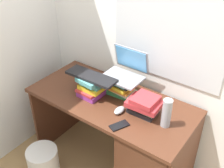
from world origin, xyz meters
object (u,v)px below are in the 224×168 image
object	(u,v)px
book_stack_side	(144,105)
cell_phone	(119,126)
computer_mouse	(119,110)
mug	(79,73)
desk	(144,150)
book_stack_keyboard_riser	(92,87)
laptop	(126,70)
wastebasket	(44,164)
water_bottle	(167,113)
keyboard	(91,76)
book_stack_tall	(121,87)

from	to	relation	value
book_stack_side	cell_phone	xyz separation A→B (m)	(-0.06, -0.23, -0.07)
computer_mouse	mug	bearing A→B (deg)	161.00
book_stack_side	mug	xyz separation A→B (m)	(-0.72, 0.09, -0.03)
desk	book_stack_keyboard_riser	distance (m)	0.65
laptop	wastebasket	bearing A→B (deg)	-124.52
laptop	water_bottle	distance (m)	0.50
book_stack_keyboard_riser	wastebasket	bearing A→B (deg)	-119.18
cell_phone	wastebasket	size ratio (longest dim) A/B	0.44
book_stack_keyboard_riser	mug	size ratio (longest dim) A/B	1.81
laptop	cell_phone	distance (m)	0.47
keyboard	mug	xyz separation A→B (m)	(-0.26, 0.14, -0.13)
desk	wastebasket	xyz separation A→B (m)	(-0.73, -0.43, -0.25)
desk	mug	size ratio (longest dim) A/B	11.92
mug	cell_phone	size ratio (longest dim) A/B	0.83
book_stack_tall	cell_phone	bearing A→B (deg)	-57.21
cell_phone	book_stack_keyboard_riser	bearing A→B (deg)	179.26
book_stack_tall	mug	xyz separation A→B (m)	(-0.45, -0.00, -0.03)
desk	cell_phone	size ratio (longest dim) A/B	9.87
mug	cell_phone	bearing A→B (deg)	-26.09
desk	book_stack_side	size ratio (longest dim) A/B	5.37
book_stack_keyboard_riser	book_stack_side	xyz separation A→B (m)	(0.46, 0.05, -0.00)
laptop	wastebasket	world-z (taller)	laptop
keyboard	cell_phone	size ratio (longest dim) A/B	3.09
water_bottle	cell_phone	xyz separation A→B (m)	(-0.25, -0.20, -0.10)
water_bottle	cell_phone	distance (m)	0.34
book_stack_side	computer_mouse	world-z (taller)	book_stack_side
desk	laptop	world-z (taller)	laptop
book_stack_side	wastebasket	bearing A→B (deg)	-146.12
book_stack_tall	cell_phone	distance (m)	0.39
book_stack_tall	laptop	world-z (taller)	laptop
cell_phone	wastebasket	xyz separation A→B (m)	(-0.63, -0.24, -0.60)
water_bottle	wastebasket	distance (m)	1.20
computer_mouse	water_bottle	world-z (taller)	water_bottle
book_stack_keyboard_riser	water_bottle	xyz separation A→B (m)	(0.65, 0.02, 0.03)
book_stack_keyboard_riser	cell_phone	world-z (taller)	book_stack_keyboard_riser
book_stack_side	keyboard	xyz separation A→B (m)	(-0.46, -0.05, 0.10)
book_stack_keyboard_riser	laptop	xyz separation A→B (m)	(0.19, 0.20, 0.13)
book_stack_tall	book_stack_side	size ratio (longest dim) A/B	1.01
book_stack_tall	cell_phone	world-z (taller)	book_stack_tall
laptop	keyboard	size ratio (longest dim) A/B	0.73
cell_phone	keyboard	bearing A→B (deg)	179.17
laptop	keyboard	world-z (taller)	laptop
computer_mouse	water_bottle	xyz separation A→B (m)	(0.34, 0.07, 0.09)
book_stack_keyboard_riser	wastebasket	xyz separation A→B (m)	(-0.23, -0.41, -0.67)
keyboard	water_bottle	distance (m)	0.65
desk	mug	distance (m)	0.86
book_stack_keyboard_riser	book_stack_side	size ratio (longest dim) A/B	0.82
water_bottle	laptop	bearing A→B (deg)	158.26
book_stack_tall	laptop	bearing A→B (deg)	85.65
keyboard	computer_mouse	distance (m)	0.35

